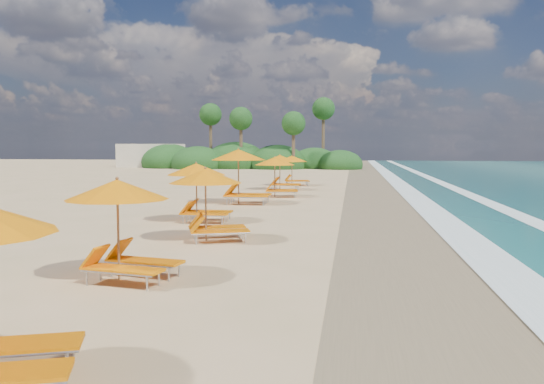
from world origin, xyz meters
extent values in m
plane|color=tan|center=(0.00, 0.00, 0.00)|extent=(160.00, 160.00, 0.00)
cube|color=#8A7352|center=(4.00, 0.00, 0.01)|extent=(4.00, 160.00, 0.01)
cube|color=white|center=(5.50, 0.00, 0.03)|extent=(1.20, 160.00, 0.01)
cylinder|color=olive|center=(-2.06, -6.35, 0.96)|extent=(0.05, 0.05, 1.92)
cone|color=orange|center=(-2.06, -6.35, 1.76)|extent=(2.30, 2.30, 0.39)
sphere|color=olive|center=(-2.06, -6.35, 1.97)|extent=(0.07, 0.07, 0.07)
cylinder|color=olive|center=(-1.54, -1.89, 0.97)|extent=(0.05, 0.05, 1.94)
cone|color=orange|center=(-1.54, -1.89, 1.77)|extent=(2.55, 2.55, 0.39)
sphere|color=olive|center=(-1.54, -1.89, 1.99)|extent=(0.07, 0.07, 0.07)
cylinder|color=olive|center=(-2.85, 1.74, 0.98)|extent=(0.05, 0.05, 1.96)
cone|color=orange|center=(-2.85, 1.74, 1.80)|extent=(2.07, 2.07, 0.39)
sphere|color=olive|center=(-2.85, 1.74, 2.02)|extent=(0.07, 0.07, 0.07)
cylinder|color=olive|center=(-2.65, 7.71, 1.20)|extent=(0.06, 0.06, 2.40)
cone|color=orange|center=(-2.65, 7.71, 2.19)|extent=(2.49, 2.49, 0.48)
sphere|color=olive|center=(-2.65, 7.71, 2.46)|extent=(0.09, 0.09, 0.09)
cylinder|color=olive|center=(-1.51, 11.18, 0.99)|extent=(0.05, 0.05, 1.98)
cone|color=orange|center=(-1.51, 11.18, 1.82)|extent=(2.27, 2.27, 0.40)
sphere|color=olive|center=(-1.51, 11.18, 2.04)|extent=(0.07, 0.07, 0.07)
cylinder|color=olive|center=(-1.83, 15.56, 1.01)|extent=(0.05, 0.05, 2.01)
cone|color=orange|center=(-1.83, 15.56, 1.84)|extent=(2.15, 2.15, 0.40)
sphere|color=olive|center=(-1.83, 15.56, 2.07)|extent=(0.07, 0.07, 0.07)
cylinder|color=olive|center=(-1.52, 19.15, 0.96)|extent=(0.05, 0.05, 1.91)
cone|color=orange|center=(-1.52, 19.15, 1.75)|extent=(2.30, 2.30, 0.38)
sphere|color=olive|center=(-1.52, 19.15, 1.96)|extent=(0.07, 0.07, 0.07)
ellipsoid|color=#163D14|center=(-6.00, 45.00, 0.62)|extent=(6.40, 6.40, 4.16)
ellipsoid|color=#163D14|center=(-11.00, 46.00, 0.70)|extent=(7.20, 7.20, 4.68)
ellipsoid|color=#163D14|center=(-15.00, 44.00, 0.58)|extent=(6.00, 6.00, 3.90)
ellipsoid|color=#163D14|center=(-2.00, 47.00, 0.55)|extent=(5.60, 5.60, 3.64)
ellipsoid|color=#163D14|center=(-19.00, 46.00, 0.64)|extent=(6.60, 6.60, 4.29)
ellipsoid|color=#163D14|center=(1.00, 45.00, 0.49)|extent=(5.00, 5.00, 3.25)
cylinder|color=brown|center=(-4.00, 43.00, 2.50)|extent=(0.36, 0.36, 5.00)
sphere|color=#163D14|center=(-4.00, 43.00, 5.00)|extent=(2.60, 2.60, 2.60)
cylinder|color=brown|center=(-10.00, 44.00, 2.80)|extent=(0.36, 0.36, 5.60)
sphere|color=#163D14|center=(-10.00, 44.00, 5.60)|extent=(2.60, 2.60, 2.60)
cylinder|color=brown|center=(-14.00, 46.00, 3.10)|extent=(0.36, 0.36, 6.20)
sphere|color=#163D14|center=(-14.00, 46.00, 6.20)|extent=(2.60, 2.60, 2.60)
cylinder|color=brown|center=(-1.00, 47.00, 3.40)|extent=(0.36, 0.36, 6.80)
sphere|color=#163D14|center=(-1.00, 47.00, 6.80)|extent=(2.60, 2.60, 2.60)
cube|color=beige|center=(-22.00, 48.00, 1.40)|extent=(7.00, 5.00, 2.80)
camera|label=1|loc=(2.40, -16.27, 2.59)|focal=36.24mm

